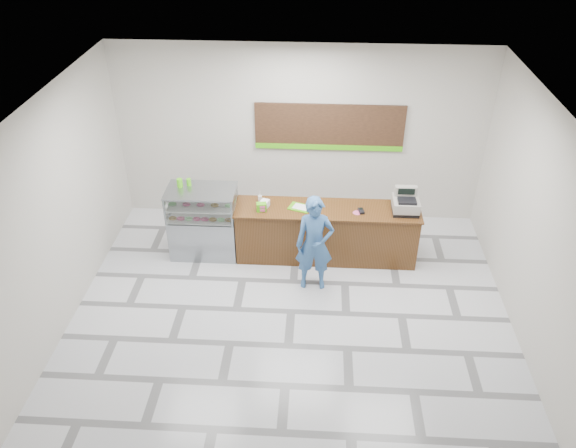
# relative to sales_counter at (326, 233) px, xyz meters

# --- Properties ---
(floor) EXTENTS (7.00, 7.00, 0.00)m
(floor) POSITION_rel_sales_counter_xyz_m (-0.55, -1.55, -0.52)
(floor) COLOR silver
(floor) RESTS_ON ground
(back_wall) EXTENTS (7.00, 0.00, 7.00)m
(back_wall) POSITION_rel_sales_counter_xyz_m (-0.55, 1.45, 1.23)
(back_wall) COLOR beige
(back_wall) RESTS_ON floor
(ceiling) EXTENTS (7.00, 7.00, 0.00)m
(ceiling) POSITION_rel_sales_counter_xyz_m (-0.55, -1.55, 2.98)
(ceiling) COLOR silver
(ceiling) RESTS_ON back_wall
(sales_counter) EXTENTS (3.26, 0.76, 1.03)m
(sales_counter) POSITION_rel_sales_counter_xyz_m (0.00, 0.00, 0.00)
(sales_counter) COLOR #583116
(sales_counter) RESTS_ON floor
(display_case) EXTENTS (1.22, 0.72, 1.33)m
(display_case) POSITION_rel_sales_counter_xyz_m (-2.22, -0.00, 0.16)
(display_case) COLOR gray
(display_case) RESTS_ON floor
(menu_board) EXTENTS (2.80, 0.06, 0.90)m
(menu_board) POSITION_rel_sales_counter_xyz_m (-0.00, 1.41, 1.42)
(menu_board) COLOR black
(menu_board) RESTS_ON back_wall
(cash_register) EXTENTS (0.45, 0.47, 0.42)m
(cash_register) POSITION_rel_sales_counter_xyz_m (1.34, 0.00, 0.67)
(cash_register) COLOR black
(cash_register) RESTS_ON sales_counter
(card_terminal) EXTENTS (0.12, 0.18, 0.04)m
(card_terminal) POSITION_rel_sales_counter_xyz_m (0.58, -0.08, 0.53)
(card_terminal) COLOR black
(card_terminal) RESTS_ON sales_counter
(serving_tray) EXTENTS (0.44, 0.37, 0.02)m
(serving_tray) POSITION_rel_sales_counter_xyz_m (-0.48, -0.01, 0.52)
(serving_tray) COLOR #4FB111
(serving_tray) RESTS_ON sales_counter
(napkin_box) EXTENTS (0.17, 0.17, 0.12)m
(napkin_box) POSITION_rel_sales_counter_xyz_m (-1.10, 0.01, 0.57)
(napkin_box) COLOR white
(napkin_box) RESTS_ON sales_counter
(straw_cup) EXTENTS (0.07, 0.07, 0.11)m
(straw_cup) POSITION_rel_sales_counter_xyz_m (-1.21, 0.19, 0.57)
(straw_cup) COLOR silver
(straw_cup) RESTS_ON sales_counter
(promo_box) EXTENTS (0.18, 0.14, 0.15)m
(promo_box) POSITION_rel_sales_counter_xyz_m (-1.15, -0.14, 0.59)
(promo_box) COLOR #4BC112
(promo_box) RESTS_ON sales_counter
(donut_decal) EXTENTS (0.15, 0.15, 0.00)m
(donut_decal) POSITION_rel_sales_counter_xyz_m (0.51, -0.11, 0.52)
(donut_decal) COLOR #D64F84
(donut_decal) RESTS_ON sales_counter
(green_cup_left) EXTENTS (0.10, 0.10, 0.15)m
(green_cup_left) POSITION_rel_sales_counter_xyz_m (-2.60, 0.09, 0.89)
(green_cup_left) COLOR #4BC112
(green_cup_left) RESTS_ON display_case
(green_cup_right) EXTENTS (0.08, 0.08, 0.13)m
(green_cup_right) POSITION_rel_sales_counter_xyz_m (-2.45, 0.16, 0.88)
(green_cup_right) COLOR #4BC112
(green_cup_right) RESTS_ON display_case
(customer) EXTENTS (0.64, 0.44, 1.72)m
(customer) POSITION_rel_sales_counter_xyz_m (-0.20, -0.84, 0.34)
(customer) COLOR #345F98
(customer) RESTS_ON floor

